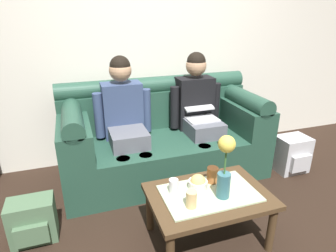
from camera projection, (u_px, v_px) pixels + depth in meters
ground_plane at (213, 248)px, 2.09m from camera, size 14.00×14.00×0.00m
back_wall_patterned at (147, 26)px, 3.05m from camera, size 6.00×0.12×2.90m
couch at (163, 138)px, 2.98m from camera, size 2.00×0.88×0.96m
person_left at (125, 117)px, 2.75m from camera, size 0.56×0.67×1.22m
person_right at (198, 108)px, 2.98m from camera, size 0.56×0.67×1.22m
coffee_table at (209, 200)px, 2.05m from camera, size 0.85×0.58×0.41m
flower_vase at (225, 165)px, 1.90m from camera, size 0.11×0.11×0.46m
snack_bowl at (198, 183)px, 2.07m from camera, size 0.14×0.14×0.11m
cup_near_left at (174, 186)px, 2.01m from camera, size 0.07×0.07×0.10m
cup_near_right at (212, 175)px, 2.13m from camera, size 0.08×0.08×0.12m
cup_far_center at (192, 200)px, 1.86m from camera, size 0.07×0.07×0.11m
backpack_left at (33, 221)px, 2.11m from camera, size 0.32×0.25×0.33m
backpack_right at (292, 154)px, 3.04m from camera, size 0.32×0.29×0.38m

